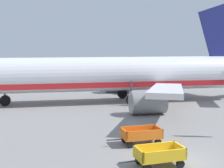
% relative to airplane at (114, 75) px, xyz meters
% --- Properties ---
extents(ground_plane, '(220.00, 220.00, 0.00)m').
position_rel_airplane_xyz_m(ground_plane, '(-1.12, -18.26, -3.05)').
color(ground_plane, gray).
extents(grass_strip, '(220.00, 28.00, 0.06)m').
position_rel_airplane_xyz_m(grass_strip, '(-1.12, 35.82, -3.02)').
color(grass_strip, '#518442').
rests_on(grass_strip, ground).
extents(airplane, '(37.65, 30.23, 11.34)m').
position_rel_airplane_xyz_m(airplane, '(0.00, 0.00, 0.00)').
color(airplane, silver).
rests_on(airplane, ground).
extents(baggage_cart_nearest, '(3.58, 1.51, 1.07)m').
position_rel_airplane_xyz_m(baggage_cart_nearest, '(-2.48, -18.91, -2.45)').
color(baggage_cart_nearest, gold).
rests_on(baggage_cart_nearest, ground).
extents(baggage_cart_second_in_row, '(3.56, 1.43, 1.07)m').
position_rel_airplane_xyz_m(baggage_cart_second_in_row, '(-2.14, -15.07, -2.45)').
color(baggage_cart_second_in_row, orange).
rests_on(baggage_cart_second_in_row, ground).
extents(traffic_cone_near_plane, '(0.46, 0.46, 0.61)m').
position_rel_airplane_xyz_m(traffic_cone_near_plane, '(-1.80, -12.97, -2.75)').
color(traffic_cone_near_plane, orange).
rests_on(traffic_cone_near_plane, ground).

